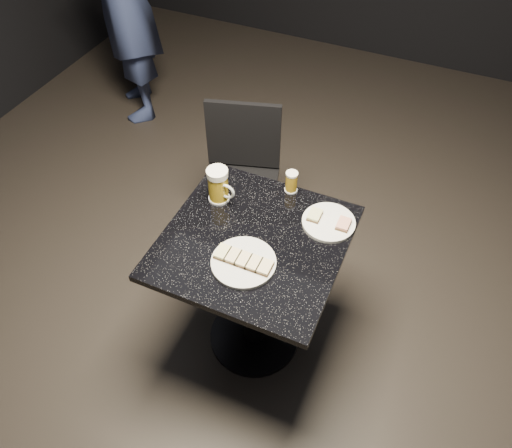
# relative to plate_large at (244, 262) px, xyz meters

# --- Properties ---
(floor) EXTENTS (6.00, 6.00, 0.00)m
(floor) POSITION_rel_plate_large_xyz_m (-0.01, 0.12, -0.76)
(floor) COLOR black
(floor) RESTS_ON ground
(plate_large) EXTENTS (0.25, 0.25, 0.01)m
(plate_large) POSITION_rel_plate_large_xyz_m (0.00, 0.00, 0.00)
(plate_large) COLOR silver
(plate_large) RESTS_ON table
(plate_small) EXTENTS (0.22, 0.22, 0.01)m
(plate_small) POSITION_rel_plate_large_xyz_m (0.23, 0.32, 0.00)
(plate_small) COLOR white
(plate_small) RESTS_ON table
(table) EXTENTS (0.70, 0.70, 0.75)m
(table) POSITION_rel_plate_large_xyz_m (-0.01, 0.12, -0.25)
(table) COLOR black
(table) RESTS_ON floor
(beer_mug) EXTENTS (0.13, 0.09, 0.16)m
(beer_mug) POSITION_rel_plate_large_xyz_m (-0.24, 0.27, 0.07)
(beer_mug) COLOR silver
(beer_mug) RESTS_ON table
(beer_tumbler) EXTENTS (0.06, 0.06, 0.10)m
(beer_tumbler) POSITION_rel_plate_large_xyz_m (0.02, 0.44, 0.04)
(beer_tumbler) COLOR silver
(beer_tumbler) RESTS_ON table
(chair) EXTENTS (0.47, 0.47, 0.86)m
(chair) POSITION_rel_plate_large_xyz_m (-0.34, 0.70, -0.26)
(chair) COLOR black
(chair) RESTS_ON floor
(canapes_on_plate_large) EXTENTS (0.22, 0.07, 0.02)m
(canapes_on_plate_large) POSITION_rel_plate_large_xyz_m (-0.00, -0.00, 0.02)
(canapes_on_plate_large) COLOR #4C3521
(canapes_on_plate_large) RESTS_ON plate_large
(canapes_on_plate_small) EXTENTS (0.17, 0.07, 0.02)m
(canapes_on_plate_small) POSITION_rel_plate_large_xyz_m (0.23, 0.32, 0.02)
(canapes_on_plate_small) COLOR #4C3521
(canapes_on_plate_small) RESTS_ON plate_small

